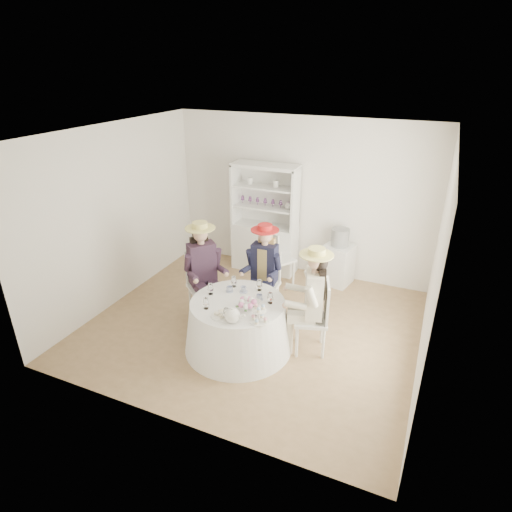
% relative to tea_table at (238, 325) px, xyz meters
% --- Properties ---
extents(ground, '(4.50, 4.50, 0.00)m').
position_rel_tea_table_xyz_m(ground, '(-0.04, 0.57, -0.35)').
color(ground, olive).
rests_on(ground, ground).
extents(ceiling, '(4.50, 4.50, 0.00)m').
position_rel_tea_table_xyz_m(ceiling, '(-0.04, 0.57, 2.35)').
color(ceiling, white).
rests_on(ceiling, wall_back).
extents(wall_back, '(4.50, 0.00, 4.50)m').
position_rel_tea_table_xyz_m(wall_back, '(-0.04, 2.57, 1.00)').
color(wall_back, white).
rests_on(wall_back, ground).
extents(wall_front, '(4.50, 0.00, 4.50)m').
position_rel_tea_table_xyz_m(wall_front, '(-0.04, -1.43, 1.00)').
color(wall_front, white).
rests_on(wall_front, ground).
extents(wall_left, '(0.00, 4.50, 4.50)m').
position_rel_tea_table_xyz_m(wall_left, '(-2.29, 0.57, 1.00)').
color(wall_left, white).
rests_on(wall_left, ground).
extents(wall_right, '(0.00, 4.50, 4.50)m').
position_rel_tea_table_xyz_m(wall_right, '(2.21, 0.57, 1.00)').
color(wall_right, white).
rests_on(wall_right, ground).
extents(tea_table, '(1.41, 1.41, 0.70)m').
position_rel_tea_table_xyz_m(tea_table, '(0.00, 0.00, 0.00)').
color(tea_table, white).
rests_on(tea_table, ground).
extents(hutch, '(1.17, 0.52, 1.92)m').
position_rel_tea_table_xyz_m(hutch, '(-0.59, 2.33, 0.34)').
color(hutch, silver).
rests_on(hutch, ground).
extents(side_table, '(0.53, 0.53, 0.69)m').
position_rel_tea_table_xyz_m(side_table, '(0.75, 2.32, 0.00)').
color(side_table, silver).
rests_on(side_table, ground).
extents(hatbox, '(0.33, 0.33, 0.29)m').
position_rel_tea_table_xyz_m(hatbox, '(0.75, 2.32, 0.49)').
color(hatbox, black).
rests_on(hatbox, side_table).
extents(guest_left, '(0.63, 0.62, 1.48)m').
position_rel_tea_table_xyz_m(guest_left, '(-0.79, 0.50, 0.49)').
color(guest_left, silver).
rests_on(guest_left, ground).
extents(guest_mid, '(0.51, 0.53, 1.41)m').
position_rel_tea_table_xyz_m(guest_mid, '(-0.03, 0.93, 0.45)').
color(guest_mid, silver).
rests_on(guest_mid, ground).
extents(guest_right, '(0.60, 0.55, 1.46)m').
position_rel_tea_table_xyz_m(guest_right, '(0.87, 0.33, 0.48)').
color(guest_right, silver).
rests_on(guest_right, ground).
extents(spare_chair, '(0.55, 0.55, 0.97)m').
position_rel_tea_table_xyz_m(spare_chair, '(-0.17, 1.86, 0.17)').
color(spare_chair, silver).
rests_on(spare_chair, ground).
extents(teacup_a, '(0.11, 0.11, 0.07)m').
position_rel_tea_table_xyz_m(teacup_a, '(-0.21, 0.20, 0.38)').
color(teacup_a, white).
rests_on(teacup_a, tea_table).
extents(teacup_b, '(0.10, 0.10, 0.07)m').
position_rel_tea_table_xyz_m(teacup_b, '(-0.04, 0.26, 0.39)').
color(teacup_b, white).
rests_on(teacup_b, tea_table).
extents(teacup_c, '(0.10, 0.10, 0.07)m').
position_rel_tea_table_xyz_m(teacup_c, '(0.23, 0.16, 0.38)').
color(teacup_c, white).
rests_on(teacup_c, tea_table).
extents(flower_bowl, '(0.20, 0.20, 0.05)m').
position_rel_tea_table_xyz_m(flower_bowl, '(0.21, -0.00, 0.38)').
color(flower_bowl, white).
rests_on(flower_bowl, tea_table).
extents(flower_arrangement, '(0.19, 0.19, 0.07)m').
position_rel_tea_table_xyz_m(flower_arrangement, '(0.18, -0.10, 0.44)').
color(flower_arrangement, pink).
rests_on(flower_arrangement, tea_table).
extents(table_teapot, '(0.26, 0.19, 0.20)m').
position_rel_tea_table_xyz_m(table_teapot, '(0.14, -0.43, 0.43)').
color(table_teapot, white).
rests_on(table_teapot, tea_table).
extents(sandwich_plate, '(0.26, 0.26, 0.06)m').
position_rel_tea_table_xyz_m(sandwich_plate, '(-0.03, -0.37, 0.37)').
color(sandwich_plate, white).
rests_on(sandwich_plate, tea_table).
extents(cupcake_stand, '(0.23, 0.23, 0.21)m').
position_rel_tea_table_xyz_m(cupcake_stand, '(0.43, -0.30, 0.43)').
color(cupcake_stand, white).
rests_on(cupcake_stand, tea_table).
extents(stemware_set, '(0.88, 0.88, 0.15)m').
position_rel_tea_table_xyz_m(stemware_set, '(0.00, 0.00, 0.43)').
color(stemware_set, white).
rests_on(stemware_set, tea_table).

